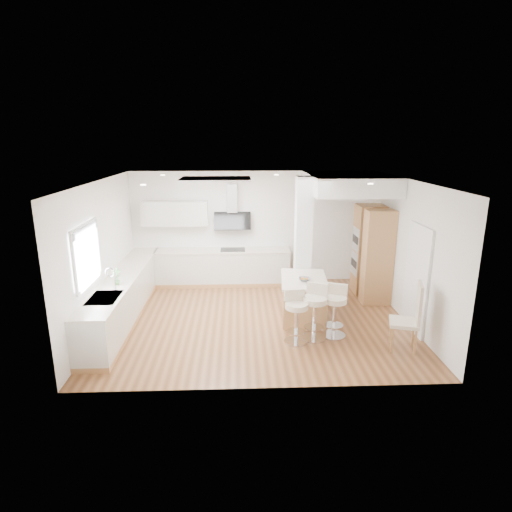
{
  "coord_description": "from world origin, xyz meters",
  "views": [
    {
      "loc": [
        -0.35,
        -8.06,
        3.57
      ],
      "look_at": [
        0.0,
        0.4,
        1.23
      ],
      "focal_mm": 30.0,
      "sensor_mm": 36.0,
      "label": 1
    }
  ],
  "objects_px": {
    "bar_stool_b": "(315,309)",
    "bar_stool_c": "(335,308)",
    "bar_stool_a": "(296,314)",
    "dining_chair": "(411,315)",
    "peninsula": "(303,298)"
  },
  "relations": [
    {
      "from": "bar_stool_c",
      "to": "peninsula",
      "type": "bearing_deg",
      "value": 138.39
    },
    {
      "from": "bar_stool_a",
      "to": "bar_stool_b",
      "type": "height_order",
      "value": "bar_stool_b"
    },
    {
      "from": "bar_stool_b",
      "to": "bar_stool_c",
      "type": "xyz_separation_m",
      "value": [
        0.39,
        0.08,
        -0.02
      ]
    },
    {
      "from": "bar_stool_a",
      "to": "bar_stool_b",
      "type": "bearing_deg",
      "value": 12.5
    },
    {
      "from": "bar_stool_a",
      "to": "bar_stool_c",
      "type": "xyz_separation_m",
      "value": [
        0.75,
        0.22,
        0.01
      ]
    },
    {
      "from": "bar_stool_b",
      "to": "bar_stool_c",
      "type": "distance_m",
      "value": 0.4
    },
    {
      "from": "peninsula",
      "to": "bar_stool_a",
      "type": "xyz_separation_m",
      "value": [
        -0.3,
        -1.11,
        0.12
      ]
    },
    {
      "from": "bar_stool_c",
      "to": "dining_chair",
      "type": "xyz_separation_m",
      "value": [
        1.18,
        -0.59,
        0.1
      ]
    },
    {
      "from": "bar_stool_c",
      "to": "bar_stool_b",
      "type": "bearing_deg",
      "value": -146.42
    },
    {
      "from": "dining_chair",
      "to": "peninsula",
      "type": "bearing_deg",
      "value": 154.21
    },
    {
      "from": "peninsula",
      "to": "bar_stool_c",
      "type": "xyz_separation_m",
      "value": [
        0.45,
        -0.89,
        0.13
      ]
    },
    {
      "from": "bar_stool_b",
      "to": "bar_stool_c",
      "type": "bearing_deg",
      "value": 35.28
    },
    {
      "from": "dining_chair",
      "to": "bar_stool_b",
      "type": "bearing_deg",
      "value": 178.44
    },
    {
      "from": "bar_stool_b",
      "to": "bar_stool_c",
      "type": "height_order",
      "value": "bar_stool_b"
    },
    {
      "from": "bar_stool_b",
      "to": "bar_stool_c",
      "type": "relative_size",
      "value": 1.04
    }
  ]
}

